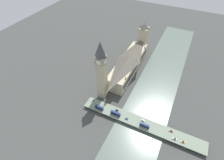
# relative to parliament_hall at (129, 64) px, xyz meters

# --- Properties ---
(ground_plane) EXTENTS (600.00, 600.00, 0.00)m
(ground_plane) POSITION_rel_parliament_hall_xyz_m (-15.23, 8.00, -13.46)
(ground_plane) COLOR #424442
(river_water) EXTENTS (54.85, 360.00, 0.30)m
(river_water) POSITION_rel_parliament_hall_xyz_m (-48.65, 8.00, -13.31)
(river_water) COLOR slate
(river_water) RESTS_ON ground_plane
(parliament_hall) EXTENTS (24.91, 104.10, 27.13)m
(parliament_hall) POSITION_rel_parliament_hall_xyz_m (0.00, 0.00, 0.00)
(parliament_hall) COLOR #C1B28E
(parliament_hall) RESTS_ON ground_plane
(clock_tower) EXTENTS (11.37, 11.37, 81.43)m
(clock_tower) POSITION_rel_parliament_hall_xyz_m (11.32, 61.14, 29.78)
(clock_tower) COLOR #C1B28E
(clock_tower) RESTS_ON ground_plane
(victoria_tower) EXTENTS (14.27, 14.27, 52.14)m
(victoria_tower) POSITION_rel_parliament_hall_xyz_m (0.05, -63.18, 10.61)
(victoria_tower) COLOR #C1B28E
(victoria_tower) RESTS_ON ground_plane
(road_bridge) EXTENTS (141.69, 15.78, 4.29)m
(road_bridge) POSITION_rel_parliament_hall_xyz_m (-48.65, 82.13, -10.03)
(road_bridge) COLOR #5D6A59
(road_bridge) RESTS_ON ground_plane
(double_decker_bus_lead) EXTENTS (10.82, 2.53, 4.58)m
(double_decker_bus_lead) POSITION_rel_parliament_hall_xyz_m (-53.77, 85.64, -6.65)
(double_decker_bus_lead) COLOR navy
(double_decker_bus_lead) RESTS_ON road_bridge
(double_decker_bus_mid) EXTENTS (11.97, 2.52, 4.99)m
(double_decker_bus_mid) POSITION_rel_parliament_hall_xyz_m (-18.41, 85.12, -6.43)
(double_decker_bus_mid) COLOR navy
(double_decker_bus_mid) RESTS_ON road_bridge
(double_decker_bus_rear) EXTENTS (10.32, 2.48, 5.05)m
(double_decker_bus_rear) POSITION_rel_parliament_hall_xyz_m (2.51, 86.07, -6.38)
(double_decker_bus_rear) COLOR navy
(double_decker_bus_rear) RESTS_ON road_bridge
(car_northbound_lead) EXTENTS (3.85, 1.81, 1.41)m
(car_northbound_lead) POSITION_rel_parliament_hall_xyz_m (-32.40, 85.01, -8.47)
(car_northbound_lead) COLOR navy
(car_northbound_lead) RESTS_ON road_bridge
(car_northbound_mid) EXTENTS (4.73, 1.75, 1.38)m
(car_northbound_mid) POSITION_rel_parliament_hall_xyz_m (-81.56, 78.44, -8.47)
(car_northbound_mid) COLOR maroon
(car_northbound_mid) RESTS_ON road_bridge
(car_northbound_tail) EXTENTS (4.11, 1.81, 1.35)m
(car_northbound_tail) POSITION_rel_parliament_hall_xyz_m (-95.31, 85.77, -8.50)
(car_northbound_tail) COLOR gold
(car_northbound_tail) RESTS_ON road_bridge
(car_southbound_lead) EXTENTS (4.22, 1.87, 1.41)m
(car_southbound_lead) POSITION_rel_parliament_hall_xyz_m (15.54, 78.51, -8.47)
(car_southbound_lead) COLOR silver
(car_southbound_lead) RESTS_ON road_bridge
(car_southbound_mid) EXTENTS (4.56, 1.87, 1.39)m
(car_southbound_mid) POSITION_rel_parliament_hall_xyz_m (-86.88, 86.10, -8.46)
(car_southbound_mid) COLOR silver
(car_southbound_mid) RESTS_ON road_bridge
(car_southbound_tail) EXTENTS (4.46, 1.78, 1.40)m
(car_southbound_tail) POSITION_rel_parliament_hall_xyz_m (-50.01, 78.90, -8.47)
(car_southbound_tail) COLOR slate
(car_southbound_tail) RESTS_ON road_bridge
(car_southbound_extra) EXTENTS (3.86, 1.85, 1.46)m
(car_southbound_extra) POSITION_rel_parliament_hall_xyz_m (-17.46, 78.97, -8.45)
(car_southbound_extra) COLOR black
(car_southbound_extra) RESTS_ON road_bridge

